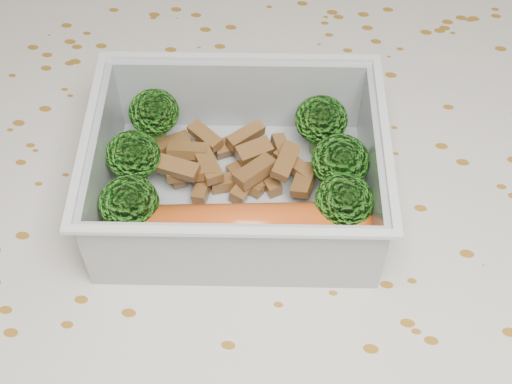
# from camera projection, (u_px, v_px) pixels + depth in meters

# --- Properties ---
(dining_table) EXTENTS (1.40, 0.90, 0.75)m
(dining_table) POSITION_uv_depth(u_px,v_px,m) (262.00, 288.00, 0.56)
(dining_table) COLOR brown
(dining_table) RESTS_ON ground
(tablecloth) EXTENTS (1.46, 0.96, 0.19)m
(tablecloth) POSITION_uv_depth(u_px,v_px,m) (262.00, 254.00, 0.52)
(tablecloth) COLOR beige
(tablecloth) RESTS_ON dining_table
(lunch_container) EXTENTS (0.21, 0.18, 0.07)m
(lunch_container) POSITION_uv_depth(u_px,v_px,m) (237.00, 179.00, 0.49)
(lunch_container) COLOR #B6BDC3
(lunch_container) RESTS_ON tablecloth
(broccoli_florets) EXTENTS (0.18, 0.13, 0.05)m
(broccoli_florets) POSITION_uv_depth(u_px,v_px,m) (240.00, 161.00, 0.48)
(broccoli_florets) COLOR #608C3F
(broccoli_florets) RESTS_ON lunch_container
(meat_pile) EXTENTS (0.12, 0.07, 0.03)m
(meat_pile) POSITION_uv_depth(u_px,v_px,m) (231.00, 164.00, 0.50)
(meat_pile) COLOR brown
(meat_pile) RESTS_ON lunch_container
(sausage) EXTENTS (0.17, 0.06, 0.03)m
(sausage) POSITION_uv_depth(u_px,v_px,m) (242.00, 227.00, 0.46)
(sausage) COLOR #D0511A
(sausage) RESTS_ON lunch_container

